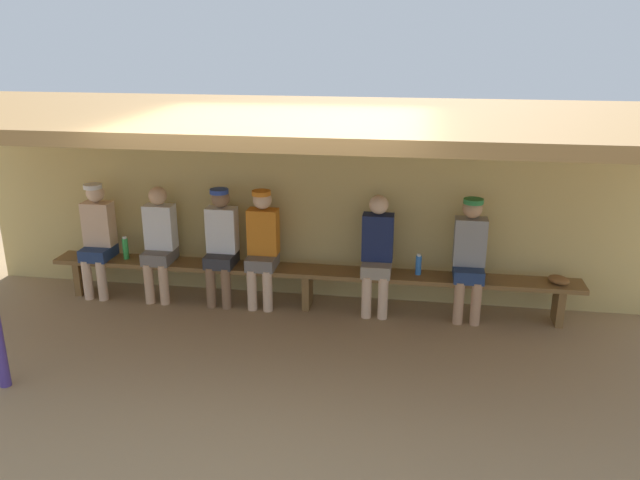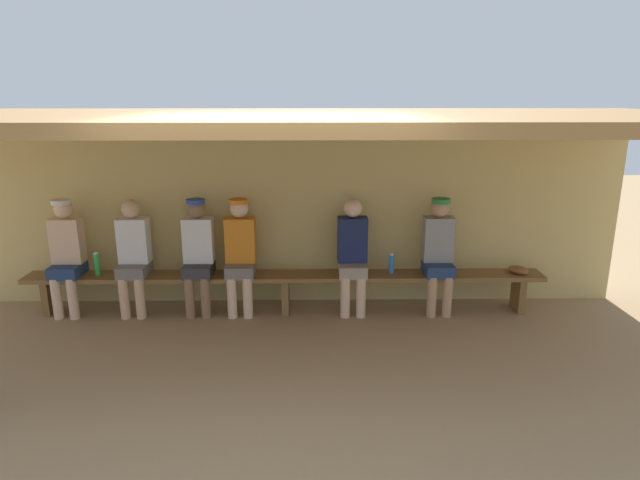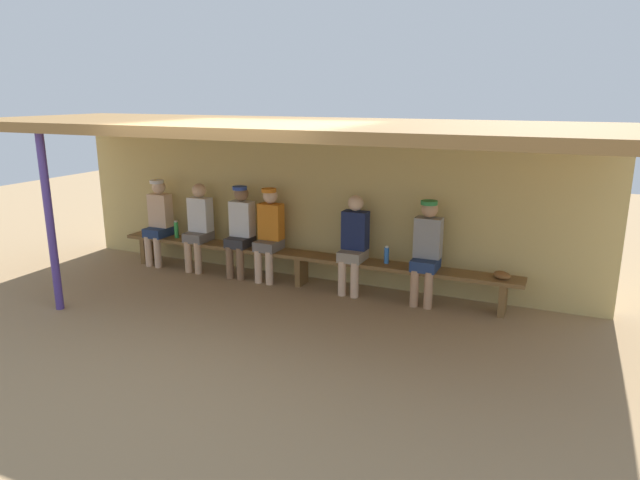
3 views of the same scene
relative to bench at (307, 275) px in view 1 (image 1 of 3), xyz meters
name	(u,v)px [view 1 (image 1 of 3)]	position (x,y,z in m)	size (l,w,h in m)	color
ground_plane	(278,375)	(0.00, -1.55, -0.39)	(24.00, 24.00, 0.00)	#9E7F59
back_wall	(314,204)	(0.00, 0.45, 0.71)	(8.00, 0.20, 2.20)	tan
dugout_roof	(290,118)	(0.00, -0.85, 1.87)	(8.00, 2.80, 0.12)	olive
bench	(307,275)	(0.00, 0.00, 0.00)	(6.00, 0.36, 0.46)	brown
player_near_post	(377,250)	(0.78, 0.00, 0.34)	(0.34, 0.42, 1.34)	gray
player_in_blue	(159,239)	(-1.74, 0.00, 0.34)	(0.34, 0.42, 1.34)	slate
player_leftmost	(98,234)	(-2.50, 0.00, 0.36)	(0.34, 0.42, 1.34)	navy
player_middle	(221,241)	(-0.99, 0.00, 0.36)	(0.34, 0.42, 1.34)	#333338
player_with_sunglasses	(262,243)	(-0.51, 0.00, 0.36)	(0.34, 0.42, 1.34)	slate
player_rightmost	(470,253)	(1.77, 0.00, 0.36)	(0.34, 0.42, 1.34)	navy
water_bottle_orange	(418,265)	(1.24, 0.03, 0.19)	(0.06, 0.06, 0.24)	blue
water_bottle_clear	(126,248)	(-2.17, 0.01, 0.20)	(0.07, 0.07, 0.27)	green
baseball_glove_tan	(559,280)	(2.72, -0.02, 0.12)	(0.24, 0.17, 0.09)	brown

